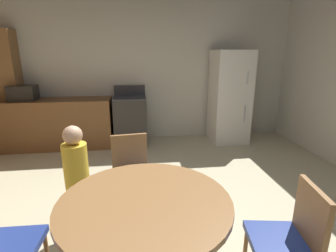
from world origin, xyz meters
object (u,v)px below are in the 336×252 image
Objects in this scene: oven_range at (131,120)px; chair_north at (131,171)px; microwave at (23,93)px; chair_east at (290,236)px; refrigerator at (229,97)px; dining_table at (145,221)px; person_child at (77,179)px.

chair_north is (0.04, -2.26, 0.03)m from oven_range.
microwave reaches higher than chair_east.
refrigerator is 2.02× the size of chair_east.
oven_range reaches higher than chair_east.
dining_table is at bearing -58.16° from microwave.
chair_east is (-0.79, -3.34, -0.38)m from refrigerator.
chair_east is 0.80× the size of person_child.
oven_range is 0.95× the size of dining_table.
oven_range is at bearing 178.39° from refrigerator.
oven_range reaches higher than chair_north.
chair_north is 0.56m from person_child.
refrigerator is 2.02× the size of chair_north.
oven_range reaches higher than dining_table.
chair_east is at bearing -9.37° from dining_table.
microwave is 0.51× the size of chair_east.
dining_table is at bearing -118.98° from refrigerator.
refrigerator is 3.43m from person_child.
refrigerator is 3.77m from microwave.
oven_range is 3.24m from dining_table.
refrigerator is 1.61× the size of person_child.
dining_table is at bearing -87.25° from oven_range.
refrigerator is 1.52× the size of dining_table.
dining_table is (2.01, -3.23, -0.43)m from microwave.
chair_north reaches higher than dining_table.
microwave is (-1.85, -0.00, 0.56)m from oven_range.
person_child is at bearing -133.68° from refrigerator.
chair_north is (-0.11, 0.98, -0.10)m from dining_table.
chair_east is (2.98, -3.39, -0.53)m from microwave.
person_child reaches higher than dining_table.
chair_east is (1.13, -3.39, 0.03)m from oven_range.
microwave is 2.99m from chair_north.
person_child is at bearing -19.64° from chair_east.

